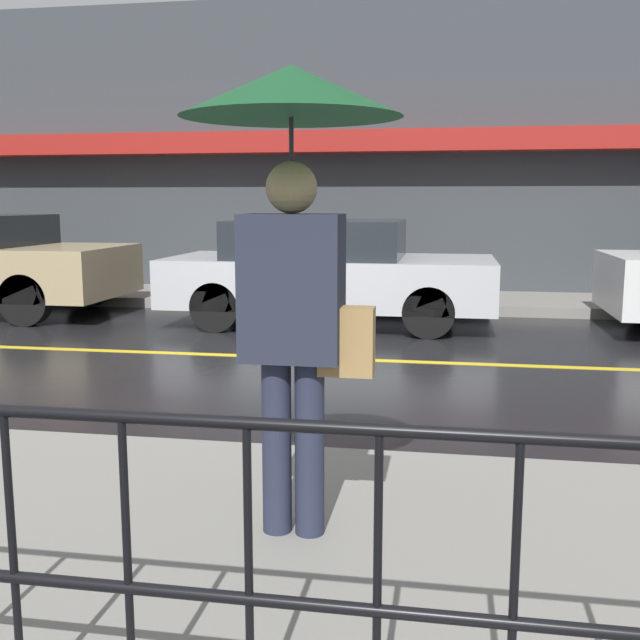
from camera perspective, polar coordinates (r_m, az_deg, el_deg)
ground_plane at (r=7.97m, az=-3.13°, el=-2.84°), size 80.00×80.00×0.00m
sidewalk_near at (r=3.79m, az=-19.56°, el=-15.92°), size 28.00×2.75×0.15m
sidewalk_far at (r=12.02m, az=1.34°, el=1.59°), size 28.00×1.90×0.15m
lane_marking at (r=7.97m, az=-3.13°, el=-2.81°), size 25.20×0.12×0.01m
building_storefront at (r=13.01m, az=2.09°, el=12.85°), size 28.00×0.85×4.98m
pedestrian at (r=3.23m, az=-2.06°, el=10.35°), size 0.94×0.94×2.05m
car_silver at (r=10.03m, az=0.55°, el=3.78°), size 4.31×1.94×1.39m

